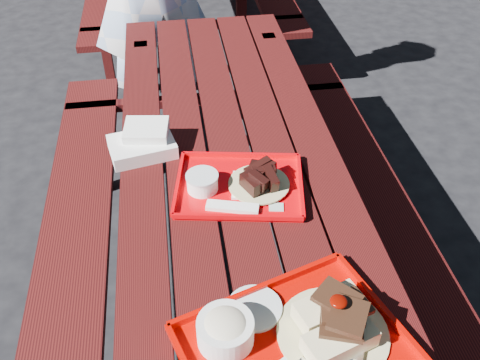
# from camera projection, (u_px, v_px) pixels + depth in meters

# --- Properties ---
(ground) EXTENTS (60.00, 60.00, 0.00)m
(ground) POSITION_uv_depth(u_px,v_px,m) (235.00, 306.00, 2.25)
(ground) COLOR black
(ground) RESTS_ON ground
(picnic_table_near) EXTENTS (1.41, 2.40, 0.75)m
(picnic_table_near) POSITION_uv_depth(u_px,v_px,m) (234.00, 209.00, 1.88)
(picnic_table_near) COLOR #440E0D
(picnic_table_near) RESTS_ON ground
(near_tray) EXTENTS (0.59, 0.52, 0.16)m
(near_tray) POSITION_uv_depth(u_px,v_px,m) (292.00, 336.00, 1.23)
(near_tray) COLOR #B10500
(near_tray) RESTS_ON picnic_table_near
(far_tray) EXTENTS (0.44, 0.37, 0.07)m
(far_tray) POSITION_uv_depth(u_px,v_px,m) (237.00, 185.00, 1.66)
(far_tray) COLOR #D30107
(far_tray) RESTS_ON picnic_table_near
(white_cloth) EXTENTS (0.24, 0.20, 0.09)m
(white_cloth) POSITION_uv_depth(u_px,v_px,m) (143.00, 142.00, 1.81)
(white_cloth) COLOR white
(white_cloth) RESTS_ON picnic_table_near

